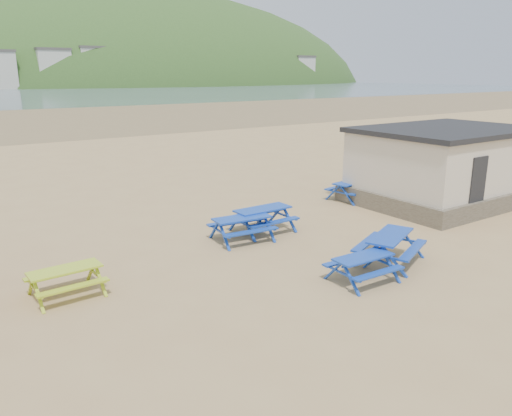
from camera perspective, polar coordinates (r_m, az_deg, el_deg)
ground at (r=15.14m, az=-0.26°, el=-5.52°), size 400.00×400.00×0.00m
picnic_table_blue_a at (r=16.41m, az=-1.60°, el=-2.38°), size 2.04×1.71×0.80m
picnic_table_blue_b at (r=17.30m, az=0.77°, el=-1.36°), size 2.03×1.64×0.84m
picnic_table_blue_c at (r=22.11m, az=10.88°, el=1.99°), size 2.13×1.82×0.80m
picnic_table_blue_d at (r=13.58m, az=12.10°, el=-6.78°), size 1.72×1.41×0.71m
picnic_table_blue_e at (r=15.04m, az=15.01°, el=-4.48°), size 2.50×2.30×0.85m
picnic_table_yellow at (r=13.31m, az=-20.88°, el=-7.92°), size 1.77×1.46×0.72m
amenity_block at (r=22.73m, az=20.74°, el=4.64°), size 7.40×5.40×3.15m
headland_town at (r=260.96m, az=-12.63°, el=11.53°), size 264.00×144.00×108.00m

